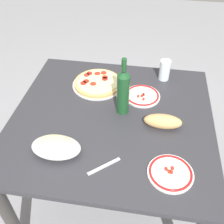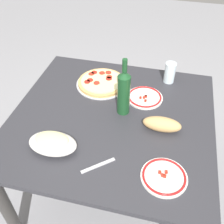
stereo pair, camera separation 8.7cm
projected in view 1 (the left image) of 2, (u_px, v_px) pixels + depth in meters
name	position (u px, v px, depth m)	size (l,w,h in m)	color
ground_plane	(112.00, 187.00, 1.95)	(8.00, 8.00, 0.00)	gray
dining_table	(112.00, 130.00, 1.55)	(1.11, 1.06, 0.72)	#2D2D33
pepperoni_pizza	(98.00, 83.00, 1.67)	(0.32, 0.32, 0.03)	#B7B7BC
baked_pasta_dish	(56.00, 146.00, 1.25)	(0.24, 0.15, 0.08)	white
wine_bottle	(123.00, 91.00, 1.41)	(0.07, 0.07, 0.34)	#194723
water_glass	(165.00, 70.00, 1.69)	(0.07, 0.07, 0.13)	silver
side_plate_near	(142.00, 96.00, 1.59)	(0.21, 0.21, 0.02)	white
side_plate_far	(170.00, 173.00, 1.18)	(0.21, 0.21, 0.02)	white
bread_loaf	(163.00, 121.00, 1.38)	(0.20, 0.08, 0.08)	tan
fork_left	(104.00, 166.00, 1.21)	(0.17, 0.02, 0.01)	#B7B7BC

